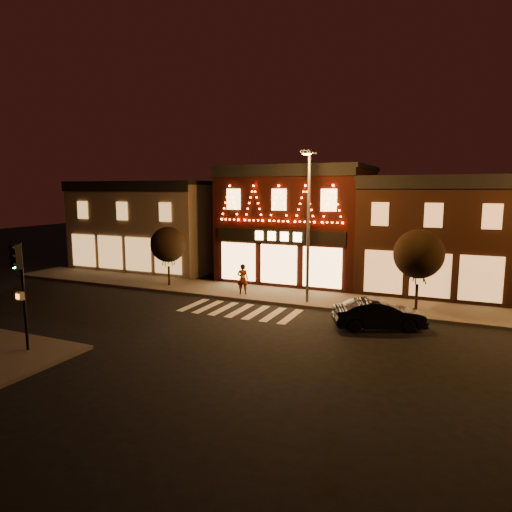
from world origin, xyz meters
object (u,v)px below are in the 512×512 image
Objects in this scene: streetlamp_mid at (308,215)px; dark_sedan at (379,314)px; traffic_signal_near at (19,276)px; pedestrian at (243,279)px.

dark_sedan is (4.53, -2.88, -4.50)m from streetlamp_mid.
traffic_signal_near is at bearing -110.27° from streetlamp_mid.
streetlamp_mid is 2.00× the size of dark_sedan.
streetlamp_mid is 6.00m from pedestrian.
dark_sedan is 9.51m from pedestrian.
pedestrian is at bearing -173.18° from streetlamp_mid.
traffic_signal_near is 2.31× the size of pedestrian.
pedestrian is (-8.88, 3.36, 0.40)m from dark_sedan.
pedestrian is at bearing 45.43° from dark_sedan.
pedestrian is at bearing 77.89° from traffic_signal_near.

